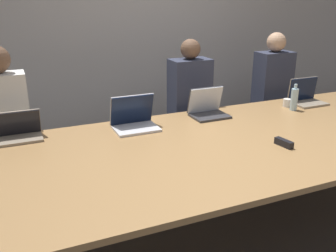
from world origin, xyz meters
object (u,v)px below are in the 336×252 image
object	(u,v)px
person_far_left	(7,133)
person_far_right	(271,97)
laptop_far_right	(306,96)
cup_far_right	(287,103)
stapler	(284,143)
laptop_far_center	(207,108)
person_far_center	(189,111)
laptop_far_midleft	(134,119)
laptop_far_left	(18,131)
bottle_far_right	(294,99)

from	to	relation	value
person_far_left	person_far_right	size ratio (longest dim) A/B	1.01
laptop_far_right	person_far_right	size ratio (longest dim) A/B	0.24
cup_far_right	stapler	distance (m)	1.07
laptop_far_center	person_far_center	world-z (taller)	person_far_center
person_far_center	person_far_left	xyz separation A→B (m)	(-1.73, -0.02, 0.02)
laptop_far_midleft	cup_far_right	distance (m)	1.58
laptop_far_midleft	laptop_far_right	size ratio (longest dim) A/B	1.07
laptop_far_left	laptop_far_midleft	xyz separation A→B (m)	(0.89, -0.11, 0.01)
laptop_far_left	laptop_far_right	xyz separation A→B (m)	(2.73, -0.09, 0.01)
laptop_far_left	stapler	world-z (taller)	laptop_far_left
laptop_far_center	cup_far_right	xyz separation A→B (m)	(0.86, -0.06, -0.04)
laptop_far_left	laptop_far_right	distance (m)	2.73
stapler	bottle_far_right	bearing A→B (deg)	37.49
person_far_center	person_far_right	xyz separation A→B (m)	(1.09, 0.07, 0.01)
person_far_right	laptop_far_left	bearing A→B (deg)	-171.02
person_far_right	bottle_far_right	xyz separation A→B (m)	(-0.28, -0.67, 0.18)
laptop_far_center	cup_far_right	distance (m)	0.87
bottle_far_right	stapler	size ratio (longest dim) A/B	1.65
bottle_far_right	stapler	bearing A→B (deg)	-135.01
cup_far_right	person_far_center	bearing A→B (deg)	149.56
laptop_far_right	cup_far_right	distance (m)	0.26
person_far_left	laptop_far_midleft	bearing A→B (deg)	-25.24
person_far_center	laptop_far_midleft	bearing A→B (deg)	-147.54
laptop_far_center	stapler	bearing A→B (deg)	-79.87
laptop_far_right	laptop_far_center	bearing A→B (deg)	178.36
person_far_center	person_far_right	world-z (taller)	person_far_right
bottle_far_right	laptop_far_right	bearing A→B (deg)	27.38
person_far_center	bottle_far_right	world-z (taller)	person_far_center
laptop_far_midleft	stapler	distance (m)	1.19
person_far_left	cup_far_right	world-z (taller)	person_far_left
laptop_far_left	laptop_far_midleft	distance (m)	0.90
stapler	person_far_center	bearing A→B (deg)	87.80
person_far_left	laptop_far_right	distance (m)	2.85
laptop_far_center	laptop_far_left	distance (m)	1.61
laptop_far_right	stapler	size ratio (longest dim) A/B	2.19
person_far_left	laptop_far_right	size ratio (longest dim) A/B	4.24
laptop_far_midleft	cup_far_right	bearing A→B (deg)	-0.28
person_far_right	stapler	distance (m)	1.67
laptop_far_right	laptop_far_left	bearing A→B (deg)	178.02
person_far_center	laptop_far_right	bearing A→B (deg)	-22.97
person_far_right	stapler	xyz separation A→B (m)	(-0.97, -1.36, 0.09)
laptop_far_center	bottle_far_right	xyz separation A→B (m)	(0.84, -0.18, 0.03)
person_far_center	cup_far_right	bearing A→B (deg)	-30.44
laptop_far_midleft	stapler	bearing A→B (deg)	-42.90
laptop_far_center	laptop_far_right	bearing A→B (deg)	-1.64
bottle_far_right	person_far_center	bearing A→B (deg)	143.20
person_far_center	laptop_far_left	distance (m)	1.69
laptop_far_center	person_far_center	bearing A→B (deg)	85.40
laptop_far_left	person_far_right	world-z (taller)	person_far_right
laptop_far_right	stapler	xyz separation A→B (m)	(-0.97, -0.83, -0.05)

